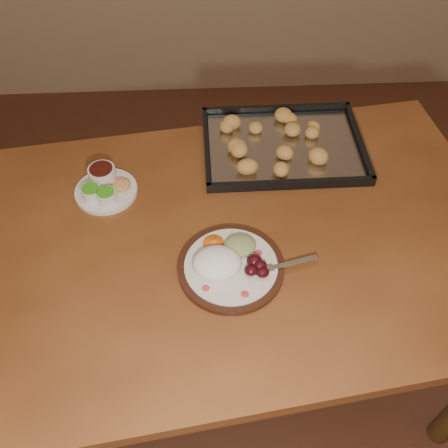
{
  "coord_description": "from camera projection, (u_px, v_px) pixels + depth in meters",
  "views": [
    {
      "loc": [
        -0.16,
        -0.51,
        1.75
      ],
      "look_at": [
        -0.12,
        0.3,
        0.77
      ],
      "focal_mm": 40.0,
      "sensor_mm": 36.0,
      "label": 1
    }
  ],
  "objects": [
    {
      "name": "condiment_saucer",
      "position": [
        104.0,
        186.0,
        1.36
      ],
      "size": [
        0.17,
        0.17,
        0.06
      ],
      "rotation": [
        0.0,
        0.0,
        -0.03
      ],
      "color": "silver",
      "rests_on": "dining_table"
    },
    {
      "name": "ground",
      "position": [
        264.0,
        439.0,
        1.67
      ],
      "size": [
        4.0,
        4.0,
        0.0
      ],
      "primitive_type": "plane",
      "color": "#4F291B",
      "rests_on": "ground"
    },
    {
      "name": "baking_tray",
      "position": [
        283.0,
        144.0,
        1.47
      ],
      "size": [
        0.47,
        0.35,
        0.05
      ],
      "rotation": [
        0.0,
        0.0,
        0.01
      ],
      "color": "black",
      "rests_on": "dining_table"
    },
    {
      "name": "dinner_plate",
      "position": [
        229.0,
        264.0,
        1.19
      ],
      "size": [
        0.34,
        0.26,
        0.06
      ],
      "rotation": [
        0.0,
        0.0,
        -0.08
      ],
      "color": "black",
      "rests_on": "dining_table"
    },
    {
      "name": "dining_table",
      "position": [
        218.0,
        260.0,
        1.34
      ],
      "size": [
        1.61,
        1.09,
        0.75
      ],
      "rotation": [
        0.0,
        0.0,
        0.13
      ],
      "color": "brown",
      "rests_on": "ground"
    }
  ]
}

